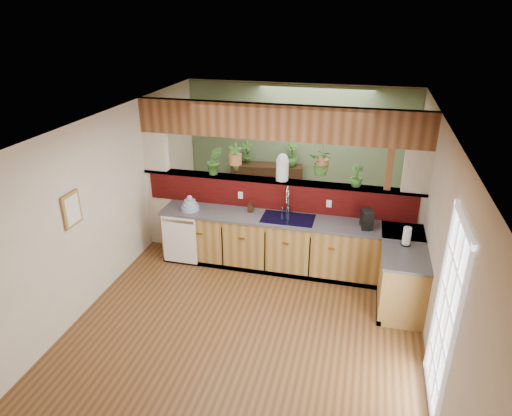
% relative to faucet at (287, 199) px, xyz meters
% --- Properties ---
extents(ground, '(4.60, 7.00, 0.01)m').
position_rel_faucet_xyz_m(ground, '(-0.21, -1.13, -1.16)').
color(ground, brown).
rests_on(ground, ground).
extents(ceiling, '(4.60, 7.00, 0.01)m').
position_rel_faucet_xyz_m(ceiling, '(-0.21, -1.13, 1.44)').
color(ceiling, brown).
rests_on(ceiling, ground).
extents(wall_back, '(4.60, 0.02, 2.60)m').
position_rel_faucet_xyz_m(wall_back, '(-0.21, 2.37, 0.14)').
color(wall_back, beige).
rests_on(wall_back, ground).
extents(wall_left, '(0.02, 7.00, 2.60)m').
position_rel_faucet_xyz_m(wall_left, '(-2.51, -1.13, 0.14)').
color(wall_left, beige).
rests_on(wall_left, ground).
extents(wall_right, '(0.02, 7.00, 2.60)m').
position_rel_faucet_xyz_m(wall_right, '(2.09, -1.13, 0.14)').
color(wall_right, beige).
rests_on(wall_right, ground).
extents(pass_through_partition, '(4.60, 0.21, 2.60)m').
position_rel_faucet_xyz_m(pass_through_partition, '(-0.18, 0.22, 0.03)').
color(pass_through_partition, beige).
rests_on(pass_through_partition, ground).
extents(pass_through_ledge, '(4.60, 0.21, 0.04)m').
position_rel_faucet_xyz_m(pass_through_ledge, '(-0.21, 0.22, 0.21)').
color(pass_through_ledge, brown).
rests_on(pass_through_ledge, ground).
extents(header_beam, '(4.60, 0.15, 0.55)m').
position_rel_faucet_xyz_m(header_beam, '(-0.21, 0.22, 1.16)').
color(header_beam, brown).
rests_on(header_beam, ground).
extents(sage_backwall, '(4.55, 0.02, 2.55)m').
position_rel_faucet_xyz_m(sage_backwall, '(-0.21, 2.35, 0.14)').
color(sage_backwall, '#59734F').
rests_on(sage_backwall, ground).
extents(countertop, '(4.14, 1.52, 0.90)m').
position_rel_faucet_xyz_m(countertop, '(0.63, -0.26, -0.71)').
color(countertop, olive).
rests_on(countertop, ground).
extents(dishwasher, '(0.58, 0.03, 0.82)m').
position_rel_faucet_xyz_m(dishwasher, '(-1.69, -0.47, -0.71)').
color(dishwasher, white).
rests_on(dishwasher, ground).
extents(navy_sink, '(0.82, 0.50, 0.18)m').
position_rel_faucet_xyz_m(navy_sink, '(0.04, -0.15, -0.34)').
color(navy_sink, black).
rests_on(navy_sink, countertop).
extents(french_door, '(0.06, 1.02, 2.16)m').
position_rel_faucet_xyz_m(french_door, '(2.06, -2.43, -0.11)').
color(french_door, white).
rests_on(french_door, ground).
extents(framed_print, '(0.04, 0.35, 0.45)m').
position_rel_faucet_xyz_m(framed_print, '(-2.48, -1.93, 0.39)').
color(framed_print, olive).
rests_on(framed_print, wall_left).
extents(faucet, '(0.21, 0.21, 0.49)m').
position_rel_faucet_xyz_m(faucet, '(0.00, 0.00, 0.00)').
color(faucet, '#B7B7B2').
rests_on(faucet, countertop).
extents(dish_stack, '(0.29, 0.29, 0.26)m').
position_rel_faucet_xyz_m(dish_stack, '(-1.57, -0.22, -0.18)').
color(dish_stack, '#8A97B2').
rests_on(dish_stack, countertop).
extents(soap_dispenser, '(0.09, 0.09, 0.19)m').
position_rel_faucet_xyz_m(soap_dispenser, '(-0.59, -0.05, -0.17)').
color(soap_dispenser, '#3C2315').
rests_on(soap_dispenser, countertop).
extents(coffee_maker, '(0.15, 0.25, 0.28)m').
position_rel_faucet_xyz_m(coffee_maker, '(1.24, -0.19, -0.13)').
color(coffee_maker, black).
rests_on(coffee_maker, countertop).
extents(paper_towel, '(0.13, 0.13, 0.29)m').
position_rel_faucet_xyz_m(paper_towel, '(1.79, -0.61, -0.13)').
color(paper_towel, black).
rests_on(paper_towel, countertop).
extents(glass_jar, '(0.20, 0.20, 0.44)m').
position_rel_faucet_xyz_m(glass_jar, '(-0.14, 0.22, 0.45)').
color(glass_jar, silver).
rests_on(glass_jar, pass_through_ledge).
extents(ledge_plant_left, '(0.31, 0.28, 0.48)m').
position_rel_faucet_xyz_m(ledge_plant_left, '(-1.27, 0.22, 0.47)').
color(ledge_plant_left, '#2C5B1F').
rests_on(ledge_plant_left, pass_through_ledge).
extents(ledge_plant_right, '(0.21, 0.21, 0.34)m').
position_rel_faucet_xyz_m(ledge_plant_right, '(1.03, 0.22, 0.40)').
color(ledge_plant_right, '#2C5B1F').
rests_on(ledge_plant_right, pass_through_ledge).
extents(hanging_plant_a, '(0.26, 0.20, 0.56)m').
position_rel_faucet_xyz_m(hanging_plant_a, '(-0.91, 0.22, 0.70)').
color(hanging_plant_a, brown).
rests_on(hanging_plant_a, header_beam).
extents(hanging_plant_b, '(0.45, 0.42, 0.55)m').
position_rel_faucet_xyz_m(hanging_plant_b, '(0.49, 0.22, 0.77)').
color(hanging_plant_b, brown).
rests_on(hanging_plant_b, header_beam).
extents(shelving_console, '(1.49, 0.56, 0.97)m').
position_rel_faucet_xyz_m(shelving_console, '(-0.81, 2.12, -0.66)').
color(shelving_console, black).
rests_on(shelving_console, ground).
extents(shelf_plant_a, '(0.28, 0.22, 0.47)m').
position_rel_faucet_xyz_m(shelf_plant_a, '(-1.24, 2.12, 0.06)').
color(shelf_plant_a, '#2C5B1F').
rests_on(shelf_plant_a, shelving_console).
extents(shelf_plant_b, '(0.35, 0.35, 0.48)m').
position_rel_faucet_xyz_m(shelf_plant_b, '(-0.31, 2.12, 0.06)').
color(shelf_plant_b, '#2C5B1F').
rests_on(shelf_plant_b, shelving_console).
extents(floor_plant, '(0.76, 0.67, 0.81)m').
position_rel_faucet_xyz_m(floor_plant, '(1.13, 1.51, -0.76)').
color(floor_plant, '#2C5B1F').
rests_on(floor_plant, ground).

